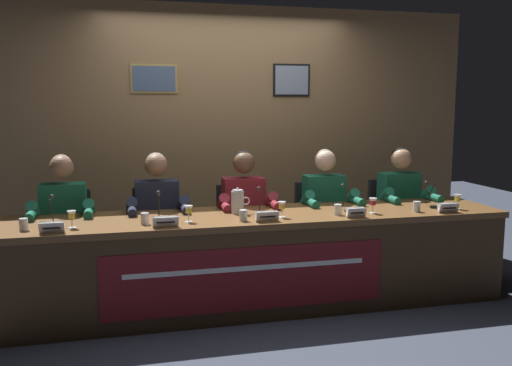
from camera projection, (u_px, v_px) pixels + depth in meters
ground_plane at (256, 304)px, 4.45m from camera, size 12.00×12.00×0.00m
wall_back_panelled at (224, 135)px, 5.61m from camera, size 5.26×0.14×2.60m
conference_table at (259, 245)px, 4.26m from camera, size 4.06×0.81×0.75m
chair_far_left at (67, 246)px, 4.60m from camera, size 0.44×0.44×0.89m
panelist_far_left at (63, 219)px, 4.37m from camera, size 0.51×0.48×1.22m
nameplate_far_left at (52, 228)px, 3.69m from camera, size 0.16×0.06×0.08m
juice_glass_far_left at (72, 216)px, 3.84m from camera, size 0.06×0.06×0.12m
water_cup_far_left at (24, 225)px, 3.77m from camera, size 0.06×0.06×0.08m
microphone_far_left at (51, 216)px, 3.91m from camera, size 0.06×0.17×0.22m
chair_left at (157, 241)px, 4.78m from camera, size 0.44×0.44×0.89m
panelist_left at (158, 214)px, 4.55m from camera, size 0.51×0.48×1.22m
nameplate_left at (165, 222)px, 3.87m from camera, size 0.18×0.06×0.08m
juice_glass_left at (189, 211)px, 4.04m from camera, size 0.06×0.06×0.12m
water_cup_left at (145, 219)px, 3.97m from camera, size 0.06×0.06×0.08m
microphone_left at (159, 211)px, 4.08m from camera, size 0.06×0.17×0.22m
chair_center at (241, 236)px, 4.96m from camera, size 0.44×0.44×0.89m
panelist_center at (245, 210)px, 4.73m from camera, size 0.51×0.48×1.22m
nameplate_center at (267, 216)px, 4.06m from camera, size 0.17×0.06×0.08m
juice_glass_center at (282, 206)px, 4.20m from camera, size 0.06×0.06×0.12m
water_cup_center at (243, 216)px, 4.08m from camera, size 0.06×0.06×0.08m
microphone_center at (261, 206)px, 4.29m from camera, size 0.06×0.17×0.22m
chair_right at (319, 232)px, 5.13m from camera, size 0.44×0.44×0.89m
panelist_right at (327, 206)px, 4.90m from camera, size 0.51×0.48×1.22m
nameplate_right at (356, 212)px, 4.20m from camera, size 0.15×0.06×0.08m
juice_glass_right at (373, 203)px, 4.37m from camera, size 0.06×0.06×0.12m
water_cup_right at (338, 210)px, 4.31m from camera, size 0.06×0.06×0.08m
microphone_right at (346, 202)px, 4.46m from camera, size 0.06×0.17×0.22m
chair_far_right at (392, 227)px, 5.31m from camera, size 0.44×0.44×0.89m
panelist_far_right at (403, 203)px, 5.08m from camera, size 0.51×0.48×1.22m
nameplate_far_right at (448, 208)px, 4.40m from camera, size 0.17×0.06×0.08m
juice_glass_far_right at (457, 199)px, 4.54m from camera, size 0.06×0.06×0.12m
water_cup_far_right at (417, 207)px, 4.44m from camera, size 0.06×0.06×0.08m
microphone_far_right at (431, 199)px, 4.63m from camera, size 0.06×0.17×0.22m
water_pitcher_central at (238, 202)px, 4.35m from camera, size 0.15×0.10×0.21m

